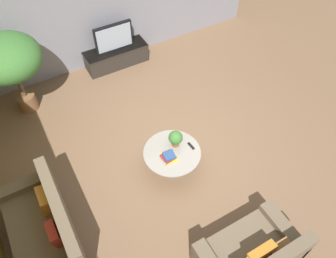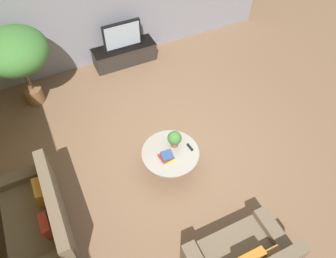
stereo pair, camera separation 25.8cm
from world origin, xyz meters
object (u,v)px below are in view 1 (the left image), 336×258
object	(u,v)px
potted_plant_tabletop	(176,138)
media_console	(116,56)
coffee_table	(172,157)
couch_by_wall	(45,229)
couch_near_entry	(250,256)
potted_palm_tall	(8,60)
television	(114,37)

from	to	relation	value
potted_plant_tabletop	media_console	bearing A→B (deg)	86.44
coffee_table	couch_by_wall	distance (m)	2.27
coffee_table	couch_near_entry	xyz separation A→B (m)	(0.11, -1.99, -0.01)
potted_palm_tall	potted_plant_tabletop	distance (m)	3.30
television	couch_by_wall	distance (m)	4.22
couch_near_entry	potted_plant_tabletop	distance (m)	2.13
media_console	television	size ratio (longest dim) A/B	1.68
media_console	coffee_table	bearing A→B (deg)	-95.80
coffee_table	couch_near_entry	size ratio (longest dim) A/B	0.71
media_console	television	bearing A→B (deg)	-90.00
media_console	television	distance (m)	0.50
couch_near_entry	media_console	bearing A→B (deg)	-92.32
media_console	potted_plant_tabletop	xyz separation A→B (m)	(-0.19, -3.00, 0.38)
coffee_table	media_console	bearing A→B (deg)	84.20
television	couch_by_wall	size ratio (longest dim) A/B	0.50
potted_palm_tall	media_console	bearing A→B (deg)	10.91
media_console	coffee_table	world-z (taller)	media_console
media_console	couch_by_wall	xyz separation A→B (m)	(-2.58, -3.32, 0.06)
television	potted_plant_tabletop	bearing A→B (deg)	-93.56
media_console	potted_plant_tabletop	world-z (taller)	potted_plant_tabletop
television	couch_near_entry	bearing A→B (deg)	-92.32
television	potted_plant_tabletop	distance (m)	3.01
television	coffee_table	distance (m)	3.15
couch_by_wall	television	bearing A→B (deg)	142.15
television	couch_by_wall	world-z (taller)	television
television	potted_palm_tall	size ratio (longest dim) A/B	0.51
television	potted_palm_tall	bearing A→B (deg)	-169.13
media_console	couch_near_entry	distance (m)	5.11
potted_palm_tall	coffee_table	bearing A→B (deg)	-55.81
television	media_console	bearing A→B (deg)	90.00
coffee_table	potted_palm_tall	xyz separation A→B (m)	(-1.83, 2.70, 0.93)
media_console	couch_near_entry	bearing A→B (deg)	-92.32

